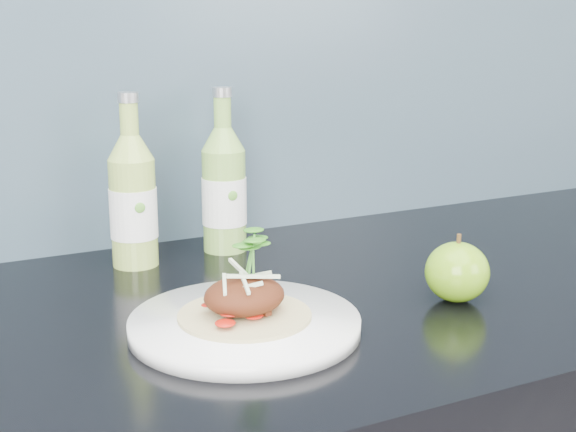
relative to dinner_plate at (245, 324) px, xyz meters
The scene contains 5 objects.
dinner_plate is the anchor object (origin of this frame).
pork_taco 0.04m from the dinner_plate, 93.58° to the left, with size 0.14×0.14×0.09m.
green_apple 0.25m from the dinner_plate, ahead, with size 0.08×0.08×0.08m.
cider_bottle_left 0.28m from the dinner_plate, 97.41° to the left, with size 0.08×0.08×0.22m.
cider_bottle_right 0.31m from the dinner_plate, 71.48° to the left, with size 0.08×0.08×0.22m.
Camera 1 is at (-0.37, 0.91, 1.22)m, focal length 50.00 mm.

